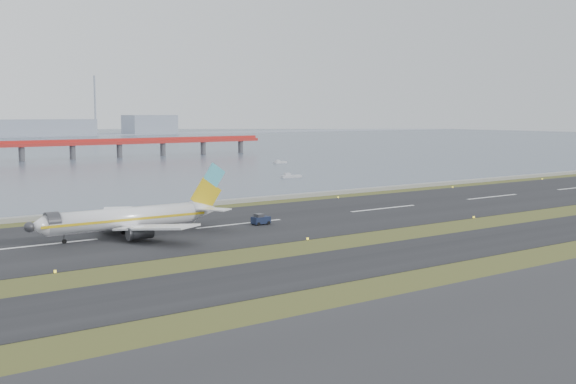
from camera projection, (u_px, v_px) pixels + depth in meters
name	position (u px, v px, depth m)	size (l,w,h in m)	color
ground	(335.00, 246.00, 121.92)	(1000.00, 1000.00, 0.00)	#324318
taxiway_strip	(384.00, 258.00, 112.29)	(1000.00, 18.00, 0.10)	black
runway_strip	(240.00, 224.00, 145.99)	(1000.00, 45.00, 0.10)	black
seawall	(172.00, 206.00, 170.02)	(1000.00, 2.50, 1.00)	gray
red_pier	(21.00, 146.00, 333.47)	(260.00, 5.00, 10.20)	#AE221D
airliner	(132.00, 218.00, 130.99)	(38.52, 32.89, 12.80)	white
pushback_tug	(260.00, 220.00, 144.92)	(3.66, 2.24, 2.31)	#121B33
workboat_near	(291.00, 176.00, 250.37)	(7.38, 3.39, 1.73)	#BCBBC0
workboat_far	(280.00, 162.00, 321.54)	(6.85, 3.04, 1.61)	#BCBBC0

